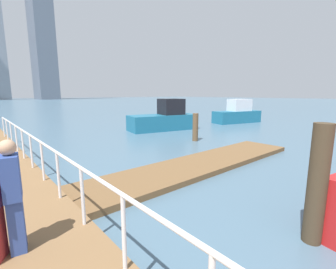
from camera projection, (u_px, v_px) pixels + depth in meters
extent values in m
plane|color=slate|center=(58.00, 134.00, 15.88)|extent=(300.00, 300.00, 0.00)
cube|color=brown|center=(196.00, 166.00, 8.56)|extent=(10.29, 2.00, 0.18)
cylinder|color=white|center=(124.00, 233.00, 3.00)|extent=(0.06, 0.06, 1.05)
cylinder|color=white|center=(83.00, 197.00, 4.06)|extent=(0.06, 0.06, 1.05)
cylinder|color=white|center=(58.00, 175.00, 5.12)|extent=(0.06, 0.06, 1.05)
cylinder|color=white|center=(43.00, 161.00, 6.18)|extent=(0.06, 0.06, 1.05)
cylinder|color=white|center=(31.00, 151.00, 7.24)|extent=(0.06, 0.06, 1.05)
cylinder|color=white|center=(23.00, 144.00, 8.30)|extent=(0.06, 0.06, 1.05)
cylinder|color=white|center=(16.00, 138.00, 9.36)|extent=(0.06, 0.06, 1.05)
cylinder|color=white|center=(11.00, 134.00, 10.42)|extent=(0.06, 0.06, 1.05)
cylinder|color=white|center=(7.00, 130.00, 11.48)|extent=(0.06, 0.06, 1.05)
cylinder|color=white|center=(4.00, 127.00, 12.54)|extent=(0.06, 0.06, 1.05)
cylinder|color=white|center=(98.00, 179.00, 3.44)|extent=(0.06, 24.12, 0.06)
cylinder|color=#473826|center=(317.00, 185.00, 4.13)|extent=(0.33, 0.33, 2.21)
cylinder|color=brown|center=(195.00, 127.00, 13.38)|extent=(0.32, 0.32, 1.60)
cube|color=#1E6B8C|center=(163.00, 122.00, 17.57)|extent=(5.43, 3.00, 1.14)
cube|color=black|center=(171.00, 107.00, 17.71)|extent=(1.93, 1.88, 1.19)
cube|color=#1E6B8C|center=(237.00, 117.00, 21.94)|extent=(4.94, 2.65, 1.11)
cube|color=white|center=(239.00, 105.00, 21.87)|extent=(2.26, 1.71, 1.10)
cube|color=#334C99|center=(17.00, 225.00, 3.39)|extent=(0.25, 0.31, 0.82)
cube|color=#334C99|center=(11.00, 177.00, 3.27)|extent=(0.28, 0.39, 0.65)
sphere|color=tan|center=(7.00, 148.00, 3.19)|extent=(0.22, 0.22, 0.22)
cube|color=slate|center=(39.00, 7.00, 108.90)|extent=(9.26, 13.38, 85.41)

